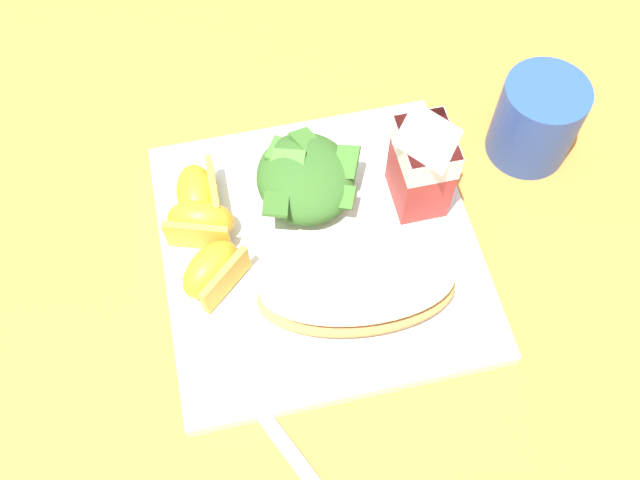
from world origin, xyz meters
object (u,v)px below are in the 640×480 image
object	(u,v)px
white_plate	(320,249)
drinking_blue_cup	(536,120)
cheesy_pizza_bread	(357,290)
orange_wedge_middle	(200,222)
green_salad_pile	(308,177)
orange_wedge_rear	(213,271)
orange_wedge_front	(199,194)
milk_carton	(423,159)

from	to	relation	value
white_plate	drinking_blue_cup	bearing A→B (deg)	107.64
cheesy_pizza_bread	orange_wedge_middle	world-z (taller)	orange_wedge_middle
green_salad_pile	orange_wedge_middle	bearing A→B (deg)	-76.10
green_salad_pile	orange_wedge_rear	size ratio (longest dim) A/B	1.47
white_plate	orange_wedge_rear	size ratio (longest dim) A/B	4.07
white_plate	cheesy_pizza_bread	bearing A→B (deg)	18.03
cheesy_pizza_bread	orange_wedge_front	world-z (taller)	orange_wedge_front
green_salad_pile	milk_carton	world-z (taller)	milk_carton
cheesy_pizza_bread	milk_carton	world-z (taller)	milk_carton
cheesy_pizza_bread	orange_wedge_rear	size ratio (longest dim) A/B	2.58
orange_wedge_rear	orange_wedge_middle	bearing A→B (deg)	-175.83
orange_wedge_front	orange_wedge_rear	bearing A→B (deg)	0.80
cheesy_pizza_bread	orange_wedge_front	xyz separation A→B (m)	(-0.12, -0.12, 0.00)
white_plate	cheesy_pizza_bread	xyz separation A→B (m)	(0.06, 0.02, 0.03)
green_salad_pile	orange_wedge_middle	world-z (taller)	green_salad_pile
white_plate	orange_wedge_rear	distance (m)	0.10
white_plate	cheesy_pizza_bread	size ratio (longest dim) A/B	1.57
white_plate	orange_wedge_front	size ratio (longest dim) A/B	4.63
orange_wedge_front	orange_wedge_rear	xyz separation A→B (m)	(0.08, 0.00, 0.00)
orange_wedge_middle	orange_wedge_rear	bearing A→B (deg)	4.17
milk_carton	orange_wedge_middle	distance (m)	0.20
green_salad_pile	orange_wedge_front	distance (m)	0.10
orange_wedge_front	orange_wedge_middle	world-z (taller)	same
cheesy_pizza_bread	orange_wedge_rear	world-z (taller)	orange_wedge_rear
white_plate	orange_wedge_rear	bearing A→B (deg)	-81.55
orange_wedge_front	orange_wedge_rear	distance (m)	0.08
orange_wedge_middle	green_salad_pile	bearing A→B (deg)	103.90
orange_wedge_front	orange_wedge_middle	xyz separation A→B (m)	(0.03, -0.00, 0.00)
milk_carton	drinking_blue_cup	size ratio (longest dim) A/B	1.27
white_plate	green_salad_pile	xyz separation A→B (m)	(-0.06, 0.00, 0.03)
cheesy_pizza_bread	drinking_blue_cup	distance (m)	0.25
white_plate	orange_wedge_front	xyz separation A→B (m)	(-0.07, -0.10, 0.03)
cheesy_pizza_bread	milk_carton	xyz separation A→B (m)	(-0.09, 0.08, 0.04)
white_plate	milk_carton	world-z (taller)	milk_carton
white_plate	drinking_blue_cup	distance (m)	0.24
cheesy_pizza_bread	green_salad_pile	size ratio (longest dim) A/B	1.75
orange_wedge_middle	orange_wedge_rear	world-z (taller)	same
cheesy_pizza_bread	milk_carton	size ratio (longest dim) A/B	1.62
green_salad_pile	orange_wedge_front	size ratio (longest dim) A/B	1.68
milk_carton	drinking_blue_cup	distance (m)	0.14
white_plate	cheesy_pizza_bread	world-z (taller)	cheesy_pizza_bread
cheesy_pizza_bread	green_salad_pile	world-z (taller)	green_salad_pile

